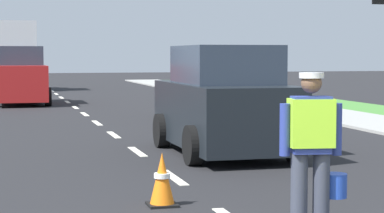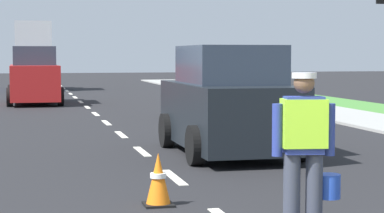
% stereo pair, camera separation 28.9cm
% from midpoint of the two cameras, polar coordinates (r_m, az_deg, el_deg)
% --- Properties ---
extents(ground_plane, '(96.00, 96.00, 0.00)m').
position_cam_midpoint_polar(ground_plane, '(26.06, -9.54, -0.04)').
color(ground_plane, black).
extents(lane_center_line, '(0.14, 46.40, 0.01)m').
position_cam_midpoint_polar(lane_center_line, '(30.24, -10.27, 0.53)').
color(lane_center_line, silver).
rests_on(lane_center_line, ground).
extents(road_worker, '(0.77, 0.36, 1.67)m').
position_cam_midpoint_polar(road_worker, '(7.74, 8.41, -2.82)').
color(road_worker, '#383D4C').
rests_on(road_worker, ground).
extents(traffic_cone_near, '(0.36, 0.36, 0.66)m').
position_cam_midpoint_polar(traffic_cone_near, '(8.95, -3.29, -5.76)').
color(traffic_cone_near, black).
rests_on(traffic_cone_near, ground).
extents(delivery_truck, '(2.16, 4.60, 3.54)m').
position_cam_midpoint_polar(delivery_truck, '(38.86, -13.74, 3.63)').
color(delivery_truck, '#1E4799').
rests_on(delivery_truck, ground).
extents(car_outgoing_ahead, '(2.05, 3.97, 2.02)m').
position_cam_midpoint_polar(car_outgoing_ahead, '(13.50, 1.90, 0.20)').
color(car_outgoing_ahead, black).
rests_on(car_outgoing_ahead, ground).
extents(car_oncoming_second, '(2.01, 4.28, 2.16)m').
position_cam_midpoint_polar(car_oncoming_second, '(27.93, -13.56, 2.24)').
color(car_oncoming_second, red).
rests_on(car_oncoming_second, ground).
extents(car_parked_far, '(2.10, 3.93, 2.10)m').
position_cam_midpoint_polar(car_parked_far, '(21.12, 2.28, 1.71)').
color(car_parked_far, black).
rests_on(car_parked_far, ground).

